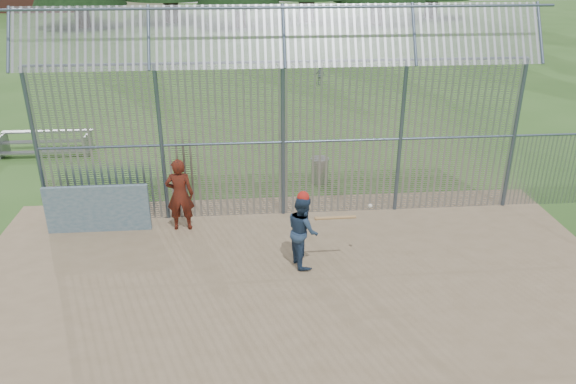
{
  "coord_description": "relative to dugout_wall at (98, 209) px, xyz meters",
  "views": [
    {
      "loc": [
        -0.99,
        -9.79,
        6.59
      ],
      "look_at": [
        0.0,
        2.0,
        1.3
      ],
      "focal_mm": 35.0,
      "sensor_mm": 36.0,
      "label": 1
    }
  ],
  "objects": [
    {
      "name": "batting_gear",
      "position": [
        5.0,
        -1.98,
        0.93
      ],
      "size": [
        1.62,
        0.33,
        0.62
      ],
      "color": "#AF1D17",
      "rests_on": "ground"
    },
    {
      "name": "bg_kid_seated",
      "position": [
        7.55,
        14.97,
        -0.15
      ],
      "size": [
        0.57,
        0.52,
        0.93
      ],
      "primitive_type": "imported",
      "rotation": [
        0.0,
        0.0,
        2.45
      ],
      "color": "slate",
      "rests_on": "ground"
    },
    {
      "name": "ground",
      "position": [
        4.6,
        -2.9,
        -0.62
      ],
      "size": [
        120.0,
        120.0,
        0.0
      ],
      "primitive_type": "plane",
      "color": "#2D511E",
      "rests_on": "ground"
    },
    {
      "name": "backstop_fence",
      "position": [
        6.41,
        0.53,
        1.74
      ],
      "size": [
        20.09,
        0.81,
        5.3
      ],
      "color": "#47566B",
      "rests_on": "ground"
    },
    {
      "name": "bleacher",
      "position": [
        -3.01,
        5.81,
        -0.21
      ],
      "size": [
        3.0,
        0.95,
        0.72
      ],
      "color": "gray",
      "rests_on": "ground"
    },
    {
      "name": "batter",
      "position": [
        4.84,
        -1.95,
        0.22
      ],
      "size": [
        0.79,
        0.92,
        1.64
      ],
      "primitive_type": "imported",
      "rotation": [
        0.0,
        0.0,
        1.8
      ],
      "color": "navy",
      "rests_on": "dirt_infield"
    },
    {
      "name": "trash_can",
      "position": [
        5.84,
        2.68,
        -0.24
      ],
      "size": [
        0.56,
        0.56,
        0.82
      ],
      "color": "gray",
      "rests_on": "ground"
    },
    {
      "name": "onlooker",
      "position": [
        2.02,
        -0.04,
        0.32
      ],
      "size": [
        0.67,
        0.44,
        1.85
      ],
      "primitive_type": "imported",
      "rotation": [
        0.0,
        0.0,
        3.14
      ],
      "color": "maroon",
      "rests_on": "dirt_infield"
    },
    {
      "name": "dugout_wall",
      "position": [
        0.0,
        0.0,
        0.0
      ],
      "size": [
        2.5,
        0.12,
        1.2
      ],
      "primitive_type": "cube",
      "color": "#38566B",
      "rests_on": "dirt_infield"
    },
    {
      "name": "dirt_infield",
      "position": [
        4.6,
        -3.4,
        -0.61
      ],
      "size": [
        14.0,
        10.0,
        0.02
      ],
      "primitive_type": "cube",
      "color": "#756047",
      "rests_on": "ground"
    }
  ]
}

